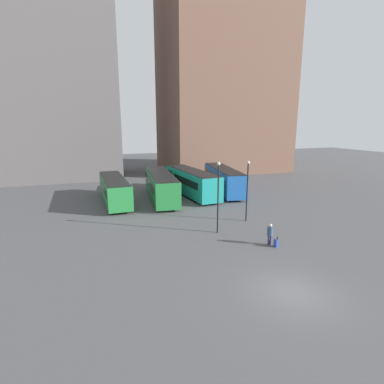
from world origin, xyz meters
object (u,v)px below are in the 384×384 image
object	(u,v)px
suitcase	(276,243)
lamp_post_0	(218,192)
bus_1	(160,184)
bus_2	(191,181)
lamp_post_1	(247,186)
bus_0	(114,189)
traveler	(270,232)
bus_3	(223,179)

from	to	relation	value
suitcase	lamp_post_0	world-z (taller)	lamp_post_0
bus_1	suitcase	world-z (taller)	bus_1
bus_2	lamp_post_1	size ratio (longest dim) A/B	2.14
bus_0	traveler	world-z (taller)	bus_0
bus_1	lamp_post_0	xyz separation A→B (m)	(1.61, -12.89, 1.71)
bus_2	lamp_post_1	xyz separation A→B (m)	(1.28, -11.51, 1.54)
bus_0	bus_3	distance (m)	13.97
bus_1	lamp_post_0	size ratio (longest dim) A/B	2.20
traveler	bus_2	bearing A→B (deg)	2.58
lamp_post_0	lamp_post_1	distance (m)	4.17
suitcase	bus_0	bearing A→B (deg)	32.25
bus_3	traveler	size ratio (longest dim) A/B	7.52
bus_3	lamp_post_1	distance (m)	12.45
bus_1	traveler	bearing A→B (deg)	-159.72
suitcase	lamp_post_1	distance (m)	6.73
bus_1	traveler	xyz separation A→B (m)	(4.15, -16.50, -0.72)
bus_2	bus_3	bearing A→B (deg)	-89.09
bus_1	suitcase	bearing A→B (deg)	-159.35
bus_2	suitcase	world-z (taller)	bus_2
suitcase	lamp_post_0	bearing A→B (deg)	36.49
lamp_post_1	bus_0	bearing A→B (deg)	134.54
bus_1	bus_3	world-z (taller)	bus_3
bus_2	suitcase	xyz separation A→B (m)	(0.34, -17.49, -1.40)
bus_1	suitcase	xyz separation A→B (m)	(4.39, -16.96, -1.38)
bus_2	suitcase	distance (m)	17.55
bus_1	bus_2	size ratio (longest dim) A/B	1.08
bus_1	lamp_post_1	bearing A→B (deg)	-148.00
lamp_post_0	bus_0	bearing A→B (deg)	118.61
bus_1	bus_3	xyz separation A→B (m)	(8.59, 0.93, 0.02)
bus_0	bus_1	xyz separation A→B (m)	(5.33, 0.16, 0.13)
bus_0	bus_1	distance (m)	5.34
bus_0	lamp_post_0	size ratio (longest dim) A/B	1.86
bus_1	bus_3	size ratio (longest dim) A/B	1.05
bus_1	lamp_post_0	world-z (taller)	lamp_post_0
bus_1	lamp_post_1	world-z (taller)	lamp_post_1
bus_3	suitcase	distance (m)	18.43
bus_2	bus_3	world-z (taller)	bus_2
traveler	lamp_post_0	size ratio (longest dim) A/B	0.28
bus_0	bus_3	world-z (taller)	bus_3
bus_3	traveler	bearing A→B (deg)	175.34
bus_1	traveler	size ratio (longest dim) A/B	7.88
bus_3	lamp_post_1	size ratio (longest dim) A/B	2.21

